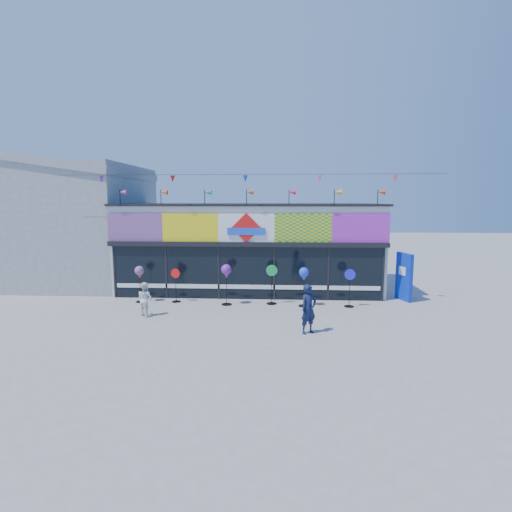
# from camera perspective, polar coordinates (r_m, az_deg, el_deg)

# --- Properties ---
(ground) EXTENTS (80.00, 80.00, 0.00)m
(ground) POSITION_cam_1_polar(r_m,az_deg,el_deg) (14.17, -2.46, -9.54)
(ground) COLOR gray
(ground) RESTS_ON ground
(kite_shop) EXTENTS (16.00, 5.70, 5.31)m
(kite_shop) POSITION_cam_1_polar(r_m,az_deg,el_deg) (19.56, -0.81, 1.49)
(kite_shop) COLOR silver
(kite_shop) RESTS_ON ground
(neighbour_building) EXTENTS (8.18, 7.20, 6.87)m
(neighbour_building) POSITION_cam_1_polar(r_m,az_deg,el_deg) (23.40, -25.94, 4.60)
(neighbour_building) COLOR #A3A6A9
(neighbour_building) RESTS_ON ground
(blue_sign) EXTENTS (0.45, 1.02, 2.04)m
(blue_sign) POSITION_cam_1_polar(r_m,az_deg,el_deg) (18.18, 20.38, -2.78)
(blue_sign) COLOR #0C2EBE
(blue_sign) RESTS_ON ground
(spinner_0) EXTENTS (0.39, 0.39, 1.54)m
(spinner_0) POSITION_cam_1_polar(r_m,az_deg,el_deg) (17.37, -16.30, -2.37)
(spinner_0) COLOR black
(spinner_0) RESTS_ON ground
(spinner_1) EXTENTS (0.40, 0.36, 1.43)m
(spinner_1) POSITION_cam_1_polar(r_m,az_deg,el_deg) (17.12, -11.39, -3.99)
(spinner_1) COLOR black
(spinner_1) RESTS_ON ground
(spinner_2) EXTENTS (0.43, 0.43, 1.68)m
(spinner_2) POSITION_cam_1_polar(r_m,az_deg,el_deg) (16.27, -4.25, -2.36)
(spinner_2) COLOR black
(spinner_2) RESTS_ON ground
(spinner_3) EXTENTS (0.46, 0.42, 1.64)m
(spinner_3) POSITION_cam_1_polar(r_m,az_deg,el_deg) (16.45, 2.26, -3.93)
(spinner_3) COLOR black
(spinner_3) RESTS_ON ground
(spinner_4) EXTENTS (0.40, 0.40, 1.60)m
(spinner_4) POSITION_cam_1_polar(r_m,az_deg,el_deg) (16.12, 6.86, -2.74)
(spinner_4) COLOR black
(spinner_4) RESTS_ON ground
(spinner_5) EXTENTS (0.43, 0.39, 1.54)m
(spinner_5) POSITION_cam_1_polar(r_m,az_deg,el_deg) (16.45, 13.23, -4.34)
(spinner_5) COLOR black
(spinner_5) RESTS_ON ground
(adult_man) EXTENTS (0.70, 0.65, 1.60)m
(adult_man) POSITION_cam_1_polar(r_m,az_deg,el_deg) (13.02, 7.52, -7.53)
(adult_man) COLOR #131A3B
(adult_man) RESTS_ON ground
(child) EXTENTS (0.71, 0.63, 1.27)m
(child) POSITION_cam_1_polar(r_m,az_deg,el_deg) (15.43, -15.54, -5.92)
(child) COLOR white
(child) RESTS_ON ground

